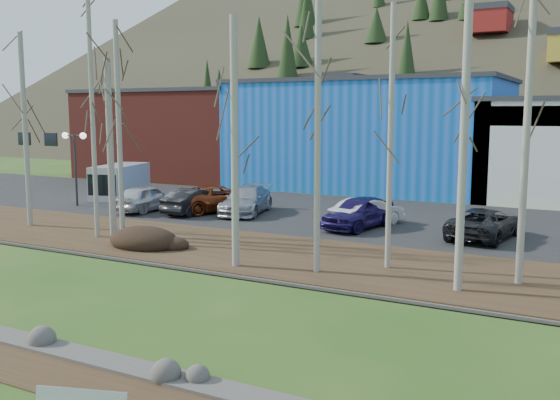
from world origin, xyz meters
The scene contains 28 objects.
dirt_strip centered at (0.00, 2.10, 0.01)m, with size 80.00×1.80×0.03m, color #382616.
near_bank_rocks centered at (0.00, 3.10, 0.00)m, with size 80.00×0.80×0.50m, color #47423D, non-canonical shape.
river centered at (0.00, 7.20, 0.00)m, with size 80.00×8.00×0.90m, color #101F31, non-canonical shape.
far_bank_rocks centered at (0.00, 11.30, 0.00)m, with size 80.00×0.80×0.46m, color #47423D, non-canonical shape.
far_bank centered at (0.00, 14.50, 0.07)m, with size 80.00×7.00×0.15m, color #382616.
parking_lot centered at (0.00, 25.00, 0.07)m, with size 80.00×14.00×0.14m, color black.
building_brick centered at (-24.00, 39.00, 3.91)m, with size 16.32×12.24×7.80m.
building_blue centered at (-6.00, 39.00, 4.16)m, with size 20.40×12.24×8.30m.
hillside centered at (0.00, 84.00, 17.50)m, with size 160.00×72.00×35.00m, color #312D1D, non-canonical shape.
dirt_mound centered at (-6.58, 13.01, 0.46)m, with size 3.20×2.26×0.63m, color black.
birch_0 centered at (-14.98, 14.19, 4.92)m, with size 0.25×0.25×9.54m.
birch_1 centered at (-9.86, 13.63, 5.95)m, with size 0.21×0.21×11.59m.
birch_2 centered at (-9.58, 14.37, 4.19)m, with size 0.31×0.31×8.08m.
birch_3 centered at (-8.04, 13.31, 4.92)m, with size 0.23×0.23×9.54m.
birch_4 centered at (-1.30, 11.98, 4.69)m, with size 0.27×0.27×9.09m.
birch_5 centered at (3.76, 14.40, 4.87)m, with size 0.20×0.20×9.45m.
birch_6 centered at (1.71, 12.63, 4.88)m, with size 0.23×0.23×9.46m.
birch_7 centered at (6.71, 12.61, 5.13)m, with size 0.26×0.26×9.96m.
birch_9 centered at (8.32, 14.39, 5.45)m, with size 0.24×0.24×10.61m.
street_lamp centered at (-17.95, 20.17, 3.67)m, with size 1.70×0.56×4.48m.
car_0 centered at (-12.87, 20.62, 0.90)m, with size 1.80×4.49×1.53m, color silver.
car_1 centered at (-9.92, 21.21, 0.85)m, with size 1.50×4.30×1.42m, color black.
car_2 centered at (-9.20, 22.61, 0.89)m, with size 2.50×5.43×1.51m, color maroon.
car_3 centered at (-7.30, 22.58, 0.89)m, with size 2.10×5.17×1.50m, color #999DA1.
car_4 centered at (-0.04, 21.34, 0.94)m, with size 1.88×4.68×1.60m, color #1E134E.
car_5 centered at (0.11, 22.12, 0.84)m, with size 1.49×4.27×1.41m, color silver.
car_6 centered at (5.88, 21.66, 0.83)m, with size 2.30×4.99×1.39m, color black.
van_grey centered at (-18.28, 24.22, 1.24)m, with size 3.37×5.39×2.19m.
Camera 1 is at (10.88, -7.19, 5.80)m, focal length 40.00 mm.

